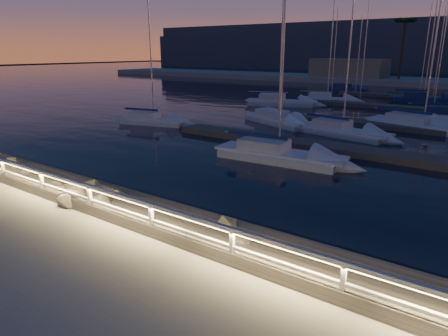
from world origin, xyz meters
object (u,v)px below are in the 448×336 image
(sailboat_b, at_px, (276,153))
(sailboat_i, at_px, (279,101))
(guard_rail, at_px, (127,204))
(sailboat_f, at_px, (340,130))
(sailboat_a, at_px, (152,119))
(sailboat_n, at_px, (422,98))
(sailboat_h, at_px, (420,124))
(sailboat_j, at_px, (326,99))
(sailboat_m, at_px, (346,88))
(sailboat_c, at_px, (277,119))

(sailboat_b, bearing_deg, sailboat_i, 113.40)
(guard_rail, relative_size, sailboat_f, 3.61)
(sailboat_a, bearing_deg, sailboat_n, 48.61)
(sailboat_h, distance_m, sailboat_n, 20.39)
(sailboat_b, bearing_deg, guard_rail, -89.01)
(sailboat_b, xyz_separation_m, sailboat_f, (0.56, 9.03, -0.01))
(sailboat_a, relative_size, sailboat_b, 0.83)
(sailboat_h, bearing_deg, sailboat_j, 150.12)
(sailboat_m, bearing_deg, sailboat_h, -44.77)
(sailboat_m, bearing_deg, sailboat_b, -60.03)
(sailboat_h, relative_size, sailboat_n, 1.17)
(guard_rail, relative_size, sailboat_a, 4.13)
(sailboat_a, height_order, sailboat_j, sailboat_j)
(sailboat_i, xyz_separation_m, sailboat_j, (3.20, 6.15, -0.06))
(sailboat_f, height_order, sailboat_n, sailboat_n)
(sailboat_c, distance_m, sailboat_n, 25.33)
(sailboat_a, bearing_deg, sailboat_b, -30.78)
(sailboat_a, distance_m, sailboat_b, 14.97)
(sailboat_i, relative_size, sailboat_m, 1.22)
(sailboat_f, height_order, sailboat_m, sailboat_f)
(sailboat_n, bearing_deg, sailboat_h, -96.79)
(sailboat_c, bearing_deg, sailboat_j, 122.67)
(sailboat_j, distance_m, sailboat_n, 12.11)
(sailboat_n, bearing_deg, sailboat_i, -149.55)
(sailboat_f, distance_m, sailboat_i, 17.12)
(guard_rail, height_order, sailboat_n, sailboat_n)
(sailboat_a, xyz_separation_m, sailboat_f, (14.90, 4.73, 0.01))
(sailboat_m, bearing_deg, guard_rail, -61.96)
(sailboat_h, xyz_separation_m, sailboat_n, (-3.41, 20.10, -0.00))
(sailboat_i, xyz_separation_m, sailboat_n, (12.74, 13.60, -0.04))
(sailboat_c, distance_m, sailboat_i, 11.99)
(guard_rail, height_order, sailboat_i, sailboat_i)
(sailboat_a, distance_m, sailboat_m, 38.92)
(sailboat_a, relative_size, sailboat_f, 0.87)
(sailboat_b, distance_m, sailboat_h, 15.79)
(sailboat_j, bearing_deg, sailboat_b, -88.92)
(sailboat_h, relative_size, sailboat_m, 1.35)
(sailboat_a, distance_m, sailboat_n, 34.65)
(sailboat_j, bearing_deg, guard_rail, -92.16)
(sailboat_h, distance_m, sailboat_i, 17.41)
(sailboat_b, bearing_deg, sailboat_m, 100.05)
(sailboat_j, bearing_deg, sailboat_i, -132.53)
(sailboat_c, relative_size, sailboat_n, 1.02)
(sailboat_a, distance_m, sailboat_h, 22.07)
(sailboat_h, bearing_deg, sailboat_f, -112.05)
(sailboat_b, distance_m, sailboat_n, 35.13)
(sailboat_b, xyz_separation_m, sailboat_c, (-5.70, 10.82, -0.02))
(sailboat_c, height_order, sailboat_j, sailboat_c)
(sailboat_i, bearing_deg, sailboat_n, 28.14)
(sailboat_j, bearing_deg, sailboat_m, 85.50)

